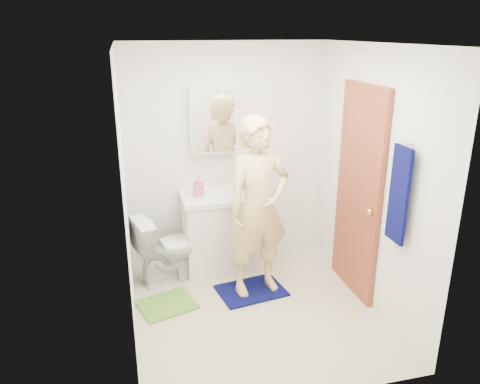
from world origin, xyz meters
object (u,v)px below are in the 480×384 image
object	(u,v)px
toilet	(170,247)
soap_dispenser	(198,186)
towel	(399,195)
toothbrush_cup	(239,186)
medicine_cabinet	(213,120)
vanity_cabinet	(219,233)
man	(258,208)

from	to	relation	value
toilet	soap_dispenser	xyz separation A→B (m)	(0.34, 0.15, 0.59)
toilet	towel	bearing A→B (deg)	-143.30
towel	toothbrush_cup	distance (m)	1.85
towel	medicine_cabinet	bearing A→B (deg)	124.61
towel	toilet	size ratio (longest dim) A/B	1.09
toilet	soap_dispenser	bearing A→B (deg)	-82.62
soap_dispenser	toothbrush_cup	xyz separation A→B (m)	(0.46, 0.08, -0.06)
vanity_cabinet	toilet	distance (m)	0.58
medicine_cabinet	towel	bearing A→B (deg)	-55.39
toothbrush_cup	toilet	bearing A→B (deg)	-163.91
toothbrush_cup	man	size ratio (longest dim) A/B	0.07
vanity_cabinet	toothbrush_cup	xyz separation A→B (m)	(0.25, 0.07, 0.50)
toilet	man	world-z (taller)	man
medicine_cabinet	man	bearing A→B (deg)	-72.63
medicine_cabinet	soap_dispenser	distance (m)	0.72
vanity_cabinet	man	size ratio (longest dim) A/B	0.46
soap_dispenser	vanity_cabinet	bearing A→B (deg)	2.77
vanity_cabinet	medicine_cabinet	bearing A→B (deg)	90.00
soap_dispenser	towel	bearing A→B (deg)	-46.60
vanity_cabinet	toothbrush_cup	size ratio (longest dim) A/B	6.71
toilet	toothbrush_cup	xyz separation A→B (m)	(0.80, 0.23, 0.53)
soap_dispenser	man	size ratio (longest dim) A/B	0.12
vanity_cabinet	man	world-z (taller)	man
toilet	man	distance (m)	1.08
medicine_cabinet	toothbrush_cup	bearing A→B (deg)	-31.68
medicine_cabinet	soap_dispenser	world-z (taller)	medicine_cabinet
soap_dispenser	toothbrush_cup	size ratio (longest dim) A/B	1.79
medicine_cabinet	toilet	distance (m)	1.41
soap_dispenser	man	distance (m)	0.77
vanity_cabinet	soap_dispenser	xyz separation A→B (m)	(-0.21, -0.01, 0.56)
vanity_cabinet	soap_dispenser	bearing A→B (deg)	-177.23
towel	soap_dispenser	distance (m)	2.05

